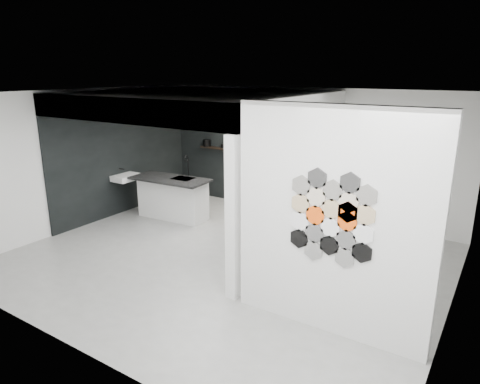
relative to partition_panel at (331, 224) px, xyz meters
name	(u,v)px	position (x,y,z in m)	size (l,w,h in m)	color
floor	(226,259)	(-2.23, 1.00, -1.40)	(7.00, 6.00, 0.01)	gray
partition_panel	(331,224)	(0.00, 0.00, 0.00)	(2.45, 0.15, 2.80)	silver
bay_clad_back	(251,156)	(-3.52, 3.97, -0.22)	(4.40, 0.04, 2.35)	black
bay_clad_left	(125,160)	(-5.70, 2.00, -0.22)	(0.04, 4.00, 2.35)	black
bulkhead	(199,103)	(-3.52, 2.00, 1.15)	(4.40, 4.00, 0.40)	silver
corner_column	(233,220)	(-1.41, 0.00, -0.22)	(0.16, 0.16, 2.35)	silver
fascia_beam	(122,110)	(-3.52, 0.08, 1.15)	(4.40, 0.16, 0.40)	silver
wall_basin	(126,177)	(-5.46, 1.80, -0.55)	(0.40, 0.60, 0.12)	silver
display_shelf	(253,152)	(-3.43, 3.87, -0.10)	(3.00, 0.15, 0.04)	black
kitchen_island	(173,197)	(-4.43, 2.15, -0.93)	(1.78, 0.88, 1.39)	silver
stockpot	(207,143)	(-4.77, 3.87, 0.00)	(0.19, 0.19, 0.16)	black
kettle	(294,153)	(-2.36, 3.87, 0.00)	(0.19, 0.19, 0.17)	black
glass_bowl	(306,155)	(-2.08, 3.87, -0.03)	(0.13, 0.13, 0.10)	gray
glass_vase	(306,154)	(-2.08, 3.87, 0.00)	(0.11, 0.11, 0.15)	gray
bottle_dark	(249,148)	(-3.53, 3.87, -0.01)	(0.05, 0.05, 0.14)	black
utensil_cup	(223,146)	(-4.29, 3.87, -0.03)	(0.08, 0.08, 0.10)	black
hex_tile_cluster	(332,218)	(0.03, -0.09, 0.10)	(1.04, 0.02, 1.16)	black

